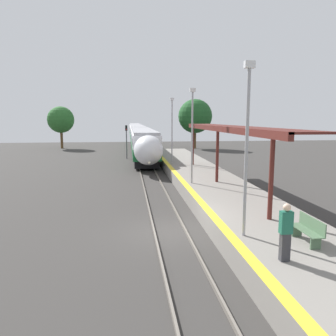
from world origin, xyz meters
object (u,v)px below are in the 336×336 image
Objects in this scene: lamppost_mid at (192,130)px; lamppost_far at (172,127)px; railway_signal at (126,138)px; person_waiting at (286,231)px; platform_bench at (308,229)px; lamppost_near at (247,140)px; train at (138,134)px.

lamppost_mid is 1.00× the size of lamppost_far.
lamppost_mid reaches higher than railway_signal.
lamppost_far is (-0.47, 22.21, 2.57)m from person_waiting.
platform_bench is 33.10m from railway_signal.
lamppost_mid is at bearing -78.50° from railway_signal.
person_waiting is 0.29× the size of lamppost_near.
lamppost_near is (-0.47, 2.24, 2.57)m from person_waiting.
platform_bench is 21.21m from lamppost_far.
train is 42.46m from lamppost_mid.
platform_bench is at bearing -78.92° from railway_signal.
lamppost_near and lamppost_mid have the same top height.
person_waiting is at bearing -87.06° from train.
lamppost_far is at bearing 91.20° from person_waiting.
lamppost_near reaches higher than person_waiting.
lamppost_near reaches higher than railway_signal.
railway_signal is 31.88m from lamppost_near.
lamppost_far is (2.33, -32.35, 2.21)m from train.
railway_signal is at bearing -95.63° from train.
lamppost_near is at bearing -87.45° from train.
train is 54.63m from person_waiting.
lamppost_near is 1.00× the size of lamppost_mid.
train is 53.43m from platform_bench.
lamppost_near is (2.33, -52.32, 2.21)m from train.
lamppost_mid is at bearing 90.00° from lamppost_near.
lamppost_near is 1.00× the size of lamppost_far.
person_waiting is 0.29× the size of lamppost_far.
railway_signal is (-6.36, 32.46, 1.26)m from platform_bench.
lamppost_far is (4.38, -11.56, 1.76)m from railway_signal.
lamppost_mid and lamppost_far have the same top height.
railway_signal is 0.70× the size of lamppost_mid.
train is 11.34× the size of lamppost_mid.
train reaches higher than platform_bench.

